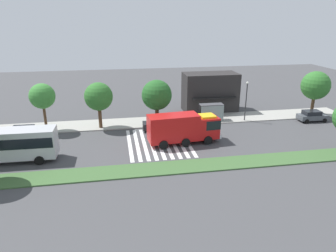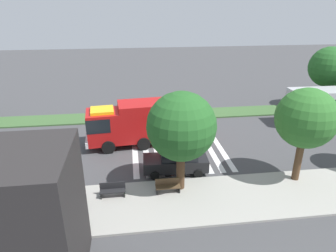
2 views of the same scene
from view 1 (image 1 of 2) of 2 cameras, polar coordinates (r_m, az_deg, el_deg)
name	(u,v)px [view 1 (image 1 of 2)]	position (r m, az deg, el deg)	size (l,w,h in m)	color
ground_plane	(166,142)	(39.29, -0.28, -2.98)	(120.00, 120.00, 0.00)	#424244
sidewalk	(157,122)	(46.78, -1.96, 0.82)	(60.00, 4.81, 0.14)	#9E9B93
median_strip	(178,167)	(32.82, 1.85, -7.57)	(60.00, 3.00, 0.14)	#3D6033
crosswalk	(159,143)	(39.14, -1.75, -3.06)	(7.65, 10.26, 0.01)	silver
fire_truck	(185,127)	(38.43, 3.08, -0.23)	(9.18, 3.45, 3.74)	#B71414
parked_car_west	(25,132)	(44.32, -24.82, -1.03)	(4.77, 2.21, 1.63)	silver
parked_car_mid	(159,124)	(43.09, -1.70, 0.36)	(4.69, 2.25, 1.76)	black
parked_car_east	(312,116)	(51.79, 24.96, 1.73)	(4.37, 2.19, 1.65)	#474C51
transit_bus	(1,144)	(37.67, -28.27, -2.88)	(11.34, 3.03, 3.65)	#B2B2B7
bus_stop_shelter	(212,109)	(47.03, 8.07, 3.06)	(3.50, 1.40, 2.46)	#4C4C51
bench_near_shelter	(186,119)	(46.38, 3.27, 1.31)	(1.60, 0.50, 0.90)	black
bench_west_of_shelter	(163,120)	(45.73, -1.00, 1.08)	(1.60, 0.50, 0.90)	#4C3823
street_lamp	(246,98)	(47.66, 14.18, 5.07)	(0.36, 0.36, 5.91)	#2D2D30
storefront_building	(210,92)	(52.34, 7.72, 6.17)	(8.84, 5.22, 6.31)	#282626
sidewalk_tree_far_west	(42,96)	(44.71, -22.09, 5.06)	(3.38, 3.38, 6.57)	#513823
sidewalk_tree_west	(99,97)	(43.82, -12.63, 5.26)	(3.90, 3.90, 6.45)	#513823
sidewalk_tree_center	(157,95)	(44.18, -2.08, 5.67)	(4.30, 4.30, 6.53)	#47301E
sidewalk_tree_far_east	(316,86)	(53.34, 25.47, 6.71)	(4.36, 4.36, 7.03)	#513823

